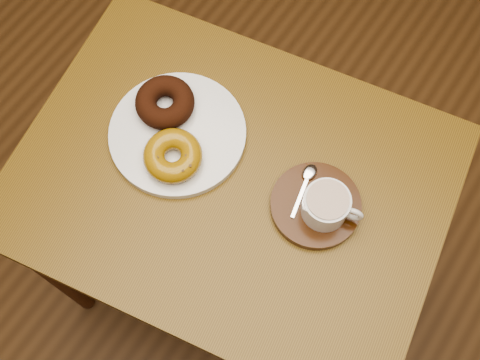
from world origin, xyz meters
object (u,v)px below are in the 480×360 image
Objects in this scene: coffee_cup at (327,205)px; donut_plate at (178,134)px; saucer at (315,205)px; cafe_table at (232,200)px.

donut_plate is at bearing 170.02° from coffee_cup.
saucer is at bearing 4.55° from donut_plate.
coffee_cup is at bearing -8.26° from saucer.
cafe_table is at bearing -165.94° from saucer.
donut_plate is 0.30m from coffee_cup.
cafe_table is 0.20m from saucer.
donut_plate is (-0.13, 0.02, 0.12)m from cafe_table.
cafe_table is 5.40× the size of saucer.
coffee_cup is at bearing 1.87° from cafe_table.
donut_plate is at bearing -175.45° from saucer.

